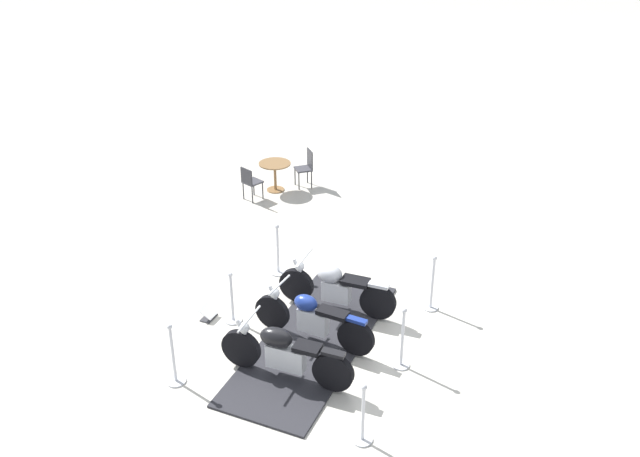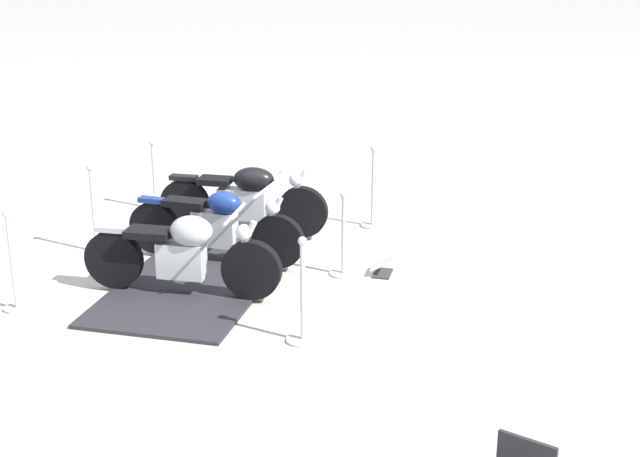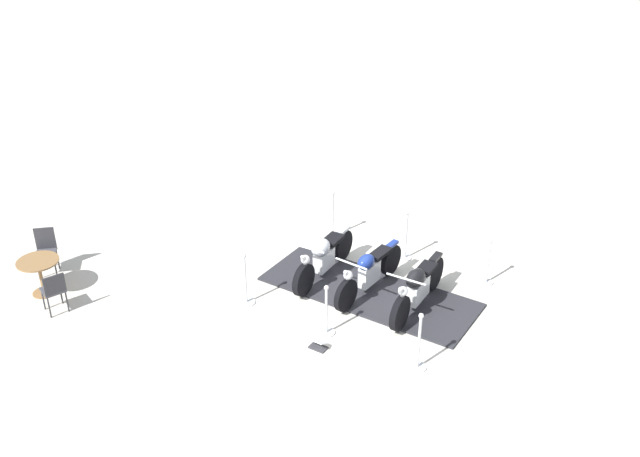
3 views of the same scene
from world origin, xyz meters
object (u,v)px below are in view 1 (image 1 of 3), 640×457
object	(u,v)px
stanchion_left_rear	(363,422)
stanchion_right_mid	(232,305)
stanchion_right_front	(278,258)
cafe_chair_across_table	(250,181)
motorcycle_chrome	(335,287)
stanchion_right_rear	(174,363)
info_placard	(209,315)
stanchion_left_mid	(402,346)
cafe_chair_near_table	(306,166)
motorcycle_black	(283,352)
motorcycle_navy	(311,318)
cafe_table	(275,170)
stanchion_left_front	(432,290)

from	to	relation	value
stanchion_left_rear	stanchion_right_mid	distance (m)	3.68
stanchion_right_front	cafe_chair_across_table	xyz separation A→B (m)	(-0.30, 3.57, 0.17)
motorcycle_chrome	stanchion_right_rear	xyz separation A→B (m)	(-2.88, -1.58, -0.15)
motorcycle_chrome	info_placard	bearing A→B (deg)	27.71
stanchion_left_mid	cafe_chair_across_table	xyz separation A→B (m)	(-1.99, 6.83, 0.10)
stanchion_left_mid	cafe_chair_near_table	size ratio (longest dim) A/B	1.17
motorcycle_chrome	stanchion_right_rear	world-z (taller)	stanchion_right_rear
motorcycle_chrome	cafe_chair_across_table	xyz separation A→B (m)	(-1.19, 5.07, -0.01)
stanchion_right_front	stanchion_left_mid	xyz separation A→B (m)	(1.69, -3.27, 0.07)
motorcycle_black	cafe_chair_across_table	xyz separation A→B (m)	(-0.04, 6.84, -0.00)
stanchion_left_rear	cafe_chair_across_table	size ratio (longest dim) A/B	1.18
motorcycle_navy	stanchion_right_mid	xyz separation A→B (m)	(-1.32, 0.85, -0.17)
stanchion_right_front	stanchion_right_rear	world-z (taller)	stanchion_right_rear
motorcycle_chrome	motorcycle_black	xyz separation A→B (m)	(-1.15, -1.77, -0.00)
motorcycle_chrome	info_placard	distance (m)	2.37
motorcycle_black	cafe_table	world-z (taller)	motorcycle_black
stanchion_right_mid	motorcycle_navy	bearing A→B (deg)	-32.68
cafe_table	cafe_chair_across_table	xyz separation A→B (m)	(-0.66, -0.49, -0.05)
motorcycle_navy	cafe_chair_across_table	distance (m)	5.99
motorcycle_navy	stanchion_left_front	distance (m)	2.45
stanchion_left_rear	stanchion_right_mid	bearing A→B (deg)	117.39
stanchion_right_rear	cafe_chair_across_table	bearing A→B (deg)	75.80
stanchion_left_rear	stanchion_left_front	distance (m)	3.66
cafe_table	cafe_chair_across_table	world-z (taller)	cafe_chair_across_table
motorcycle_black	cafe_chair_near_table	distance (m)	7.60
motorcycle_chrome	stanchion_left_rear	bearing A→B (deg)	117.01
stanchion_right_front	cafe_chair_across_table	distance (m)	3.59
motorcycle_navy	stanchion_right_front	size ratio (longest dim) A/B	1.71
stanchion_left_rear	cafe_chair_across_table	xyz separation A→B (m)	(-1.00, 8.37, 0.16)
stanchion_right_mid	cafe_chair_across_table	world-z (taller)	stanchion_right_mid
stanchion_right_rear	info_placard	distance (m)	1.80
motorcycle_navy	info_placard	world-z (taller)	motorcycle_navy
stanchion_right_mid	info_placard	bearing A→B (deg)	161.63
stanchion_left_front	stanchion_right_front	size ratio (longest dim) A/B	1.02
motorcycle_chrome	cafe_table	distance (m)	5.58
motorcycle_black	info_placard	distance (m)	2.26
stanchion_left_rear	stanchion_right_front	xyz separation A→B (m)	(-0.70, 4.81, -0.01)
stanchion_left_front	stanchion_right_rear	world-z (taller)	stanchion_left_front
stanchion_left_mid	cafe_chair_near_table	xyz separation A→B (m)	(-0.52, 7.46, 0.15)
cafe_chair_near_table	cafe_chair_across_table	world-z (taller)	cafe_chair_near_table
stanchion_left_front	stanchion_right_rear	distance (m)	4.86
motorcycle_black	motorcycle_navy	bearing A→B (deg)	-92.48
stanchion_left_front	stanchion_left_mid	bearing A→B (deg)	-122.75
motorcycle_black	stanchion_left_rear	distance (m)	1.82
motorcycle_chrome	stanchion_left_mid	world-z (taller)	stanchion_left_mid
stanchion_left_mid	motorcycle_navy	bearing A→B (deg)	147.18
motorcycle_chrome	stanchion_right_front	world-z (taller)	stanchion_right_front
cafe_chair_near_table	motorcycle_black	bearing A→B (deg)	69.30
motorcycle_chrome	stanchion_right_front	bearing A→B (deg)	-28.83
cafe_chair_near_table	stanchion_right_rear	bearing A→B (deg)	56.69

